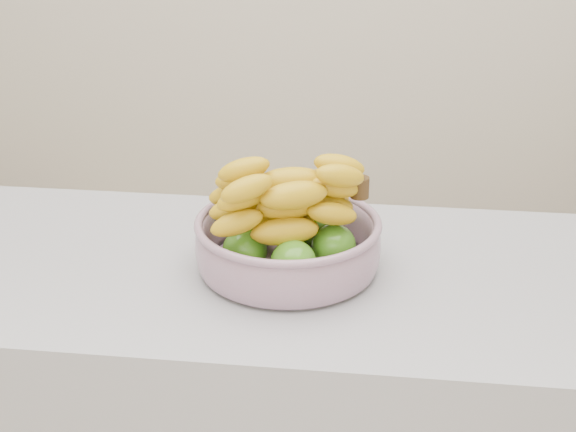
% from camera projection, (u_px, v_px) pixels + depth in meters
% --- Properties ---
extents(fruit_bowl, '(0.32, 0.32, 0.19)m').
position_uv_depth(fruit_bowl, '(288.00, 236.00, 1.38)').
color(fruit_bowl, '#9EA9BE').
rests_on(fruit_bowl, counter).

